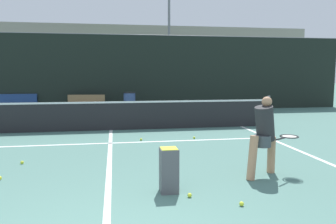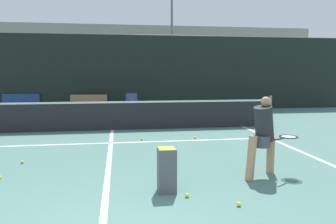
# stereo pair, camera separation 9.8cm
# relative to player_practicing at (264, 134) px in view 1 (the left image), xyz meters

# --- Properties ---
(court_service_line) EXTENTS (8.25, 0.10, 0.01)m
(court_service_line) POSITION_rel_player_practicing_xyz_m (-2.80, 3.26, -0.78)
(court_service_line) COLOR white
(court_service_line) RESTS_ON ground
(court_center_mark) EXTENTS (0.10, 7.34, 0.01)m
(court_center_mark) POSITION_rel_player_practicing_xyz_m (-2.80, 1.62, -0.78)
(court_center_mark) COLOR white
(court_center_mark) RESTS_ON ground
(court_sideline_right) EXTENTS (0.10, 8.34, 0.01)m
(court_sideline_right) POSITION_rel_player_practicing_xyz_m (1.71, 1.62, -0.78)
(court_sideline_right) COLOR white
(court_sideline_right) RESTS_ON ground
(net) EXTENTS (11.09, 0.09, 1.07)m
(net) POSITION_rel_player_practicing_xyz_m (-2.80, 5.29, -0.27)
(net) COLOR slate
(net) RESTS_ON ground
(fence_back) EXTENTS (24.00, 0.06, 3.72)m
(fence_back) POSITION_rel_player_practicing_xyz_m (-2.80, 10.72, 1.07)
(fence_back) COLOR black
(fence_back) RESTS_ON ground
(player_practicing) EXTENTS (1.19, 0.59, 1.46)m
(player_practicing) POSITION_rel_player_practicing_xyz_m (0.00, 0.00, 0.00)
(player_practicing) COLOR tan
(player_practicing) RESTS_ON ground
(tennis_ball_scattered_0) EXTENTS (0.07, 0.07, 0.07)m
(tennis_ball_scattered_0) POSITION_rel_player_practicing_xyz_m (-4.69, 0.52, -0.75)
(tennis_ball_scattered_0) COLOR #D1E033
(tennis_ball_scattered_0) RESTS_ON ground
(tennis_ball_scattered_1) EXTENTS (0.07, 0.07, 0.07)m
(tennis_ball_scattered_1) POSITION_rel_player_practicing_xyz_m (-1.60, 0.86, -0.75)
(tennis_ball_scattered_1) COLOR #D1E033
(tennis_ball_scattered_1) RESTS_ON ground
(tennis_ball_scattered_2) EXTENTS (0.07, 0.07, 0.07)m
(tennis_ball_scattered_2) POSITION_rel_player_practicing_xyz_m (-1.57, -0.82, -0.75)
(tennis_ball_scattered_2) COLOR #D1E033
(tennis_ball_scattered_2) RESTS_ON ground
(tennis_ball_scattered_5) EXTENTS (0.07, 0.07, 0.07)m
(tennis_ball_scattered_5) POSITION_rel_player_practicing_xyz_m (-0.44, 3.46, -0.75)
(tennis_ball_scattered_5) COLOR #D1E033
(tennis_ball_scattered_5) RESTS_ON ground
(tennis_ball_scattered_8) EXTENTS (0.07, 0.07, 0.07)m
(tennis_ball_scattered_8) POSITION_rel_player_practicing_xyz_m (-4.58, 1.52, -0.75)
(tennis_ball_scattered_8) COLOR #D1E033
(tennis_ball_scattered_8) RESTS_ON ground
(tennis_ball_scattered_9) EXTENTS (0.07, 0.07, 0.07)m
(tennis_ball_scattered_9) POSITION_rel_player_practicing_xyz_m (-1.96, 3.47, -0.75)
(tennis_ball_scattered_9) COLOR #D1E033
(tennis_ball_scattered_9) RESTS_ON ground
(tennis_ball_scattered_11) EXTENTS (0.07, 0.07, 0.07)m
(tennis_ball_scattered_11) POSITION_rel_player_practicing_xyz_m (-0.92, -1.26, -0.75)
(tennis_ball_scattered_11) COLOR #D1E033
(tennis_ball_scattered_11) RESTS_ON ground
(ball_hopper) EXTENTS (0.28, 0.28, 0.71)m
(ball_hopper) POSITION_rel_player_practicing_xyz_m (-1.85, -0.55, -0.41)
(ball_hopper) COLOR #4C4C51
(ball_hopper) RESTS_ON ground
(courtside_bench) EXTENTS (1.74, 0.59, 0.86)m
(courtside_bench) POSITION_rel_player_practicing_xyz_m (-3.97, 10.00, -0.31)
(courtside_bench) COLOR olive
(courtside_bench) RESTS_ON ground
(trash_bin) EXTENTS (0.57, 0.57, 0.99)m
(trash_bin) POSITION_rel_player_practicing_xyz_m (-1.98, 9.67, -0.28)
(trash_bin) COLOR #384C7F
(trash_bin) RESTS_ON ground
(parked_car) EXTENTS (1.67, 4.49, 1.49)m
(parked_car) POSITION_rel_player_practicing_xyz_m (-7.06, 12.75, -0.15)
(parked_car) COLOR navy
(parked_car) RESTS_ON ground
(floodlight_mast) EXTENTS (1.10, 0.24, 9.81)m
(floodlight_mast) POSITION_rel_player_practicing_xyz_m (0.96, 16.12, 5.33)
(floodlight_mast) COLOR slate
(floodlight_mast) RESTS_ON ground
(tree_west) EXTENTS (3.50, 3.50, 3.98)m
(tree_west) POSITION_rel_player_practicing_xyz_m (-3.49, 19.99, 2.71)
(tree_west) COLOR brown
(tree_west) RESTS_ON ground
(building_far) EXTENTS (36.00, 2.40, 5.99)m
(building_far) POSITION_rel_player_practicing_xyz_m (-2.80, 24.76, 2.22)
(building_far) COLOR gray
(building_far) RESTS_ON ground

